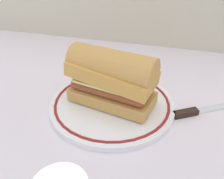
{
  "coord_description": "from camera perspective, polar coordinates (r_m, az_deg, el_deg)",
  "views": [
    {
      "loc": [
        0.13,
        -0.43,
        0.33
      ],
      "look_at": [
        0.01,
        -0.01,
        0.04
      ],
      "focal_mm": 39.43,
      "sensor_mm": 36.0,
      "label": 1
    }
  ],
  "objects": [
    {
      "name": "sausage_sandwich",
      "position": [
        0.51,
        0.0,
        2.91
      ],
      "size": [
        0.19,
        0.12,
        0.12
      ],
      "rotation": [
        0.0,
        0.0,
        -0.2
      ],
      "color": "tan",
      "rests_on": "plate"
    },
    {
      "name": "ground_plane",
      "position": [
        0.56,
        -0.93,
        -3.09
      ],
      "size": [
        1.5,
        1.5,
        0.0
      ],
      "primitive_type": "plane",
      "color": "silver"
    },
    {
      "name": "butter_knife",
      "position": [
        0.57,
        20.0,
        -4.36
      ],
      "size": [
        0.15,
        0.1,
        0.01
      ],
      "color": "silver",
      "rests_on": "ground_plane"
    },
    {
      "name": "plate",
      "position": [
        0.54,
        0.0,
        -3.31
      ],
      "size": [
        0.27,
        0.27,
        0.01
      ],
      "color": "white",
      "rests_on": "ground_plane"
    }
  ]
}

